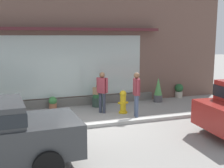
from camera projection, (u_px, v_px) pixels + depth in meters
name	position (u px, v px, depth m)	size (l,w,h in m)	color
ground_plane	(100.00, 124.00, 9.83)	(60.00, 60.00, 0.00)	gray
curb_strip	(102.00, 124.00, 9.64)	(14.00, 0.24, 0.12)	#B2B2AD
storefront	(78.00, 50.00, 12.41)	(14.00, 0.81, 4.81)	brown
fire_hydrant	(123.00, 102.00, 11.23)	(0.41, 0.38, 0.89)	gold
pedestrian_with_handbag	(102.00, 89.00, 11.18)	(0.49, 0.54, 1.61)	#333847
pedestrian_passerby	(137.00, 91.00, 10.63)	(0.25, 0.47, 1.66)	#475675
potted_plant_window_left	(158.00, 90.00, 13.14)	(0.40, 0.40, 1.11)	#4C4C51
potted_plant_window_center	(97.00, 95.00, 12.29)	(0.46, 0.46, 1.03)	#33473D
potted_plant_window_right	(8.00, 106.00, 11.16)	(0.35, 0.35, 0.63)	#B7B2A3
potted_plant_corner_tall	(53.00, 103.00, 11.89)	(0.33, 0.33, 0.52)	#9E6042
potted_plant_low_front	(179.00, 90.00, 14.07)	(0.41, 0.41, 0.68)	#B7B2A3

